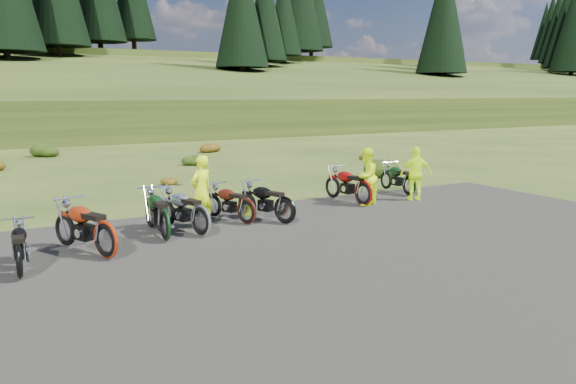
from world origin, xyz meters
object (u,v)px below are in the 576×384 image
motorcycle_0 (21,280)px  motorcycle_3 (201,237)px  person_middle (201,192)px  motorcycle_7 (409,196)px

motorcycle_0 → motorcycle_3: size_ratio=0.86×
motorcycle_3 → person_middle: bearing=-38.6°
motorcycle_7 → person_middle: person_middle is taller
motorcycle_7 → person_middle: size_ratio=1.08×
motorcycle_3 → person_middle: (0.38, 0.93, 0.94)m
motorcycle_0 → motorcycle_3: (4.09, 1.35, 0.00)m
motorcycle_3 → motorcycle_7: (8.11, 1.76, 0.00)m
motorcycle_0 → person_middle: person_middle is taller
motorcycle_7 → person_middle: (-7.74, -0.83, 0.94)m
motorcycle_0 → motorcycle_7: 12.59m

